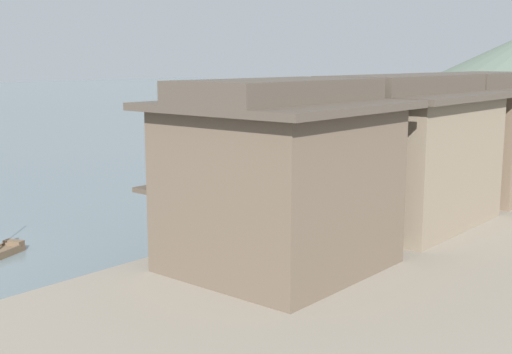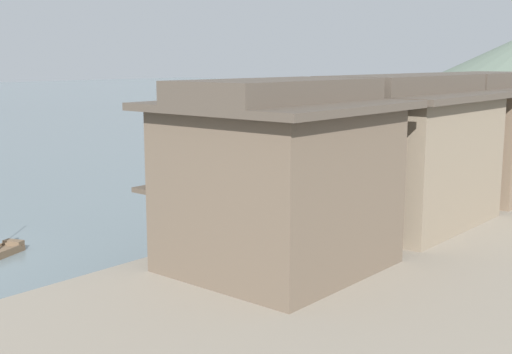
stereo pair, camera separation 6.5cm
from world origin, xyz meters
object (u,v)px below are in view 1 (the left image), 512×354
(boat_midriver_drifting, at_px, (493,140))
(house_waterfront_second, at_px, (402,151))
(house_waterfront_tall, at_px, (478,135))
(house_waterfront_nearest, at_px, (279,177))
(boat_moored_second, at_px, (415,177))
(boat_moored_far, at_px, (391,160))
(boat_midriver_upstream, at_px, (511,149))
(boat_moored_nearest, at_px, (198,235))
(boat_moored_third, at_px, (501,134))
(boat_upstream_distant, at_px, (276,217))

(boat_midriver_drifting, relative_size, house_waterfront_second, 0.70)
(house_waterfront_tall, bearing_deg, house_waterfront_nearest, -90.02)
(boat_moored_second, relative_size, house_waterfront_second, 0.51)
(boat_moored_far, height_order, boat_midriver_upstream, boat_moored_far)
(boat_midriver_drifting, relative_size, boat_midriver_upstream, 1.44)
(boat_moored_nearest, height_order, boat_moored_third, boat_moored_nearest)
(house_waterfront_nearest, relative_size, house_waterfront_tall, 0.99)
(house_waterfront_tall, bearing_deg, boat_moored_nearest, -114.28)
(boat_moored_second, bearing_deg, boat_moored_third, 99.89)
(boat_moored_second, relative_size, boat_moored_far, 1.04)
(boat_midriver_drifting, bearing_deg, house_waterfront_nearest, -77.48)
(house_waterfront_nearest, bearing_deg, house_waterfront_tall, 89.98)
(boat_midriver_upstream, bearing_deg, house_waterfront_nearest, -80.72)
(boat_moored_second, height_order, house_waterfront_nearest, house_waterfront_nearest)
(boat_moored_third, bearing_deg, boat_midriver_upstream, -66.20)
(boat_upstream_distant, bearing_deg, house_waterfront_tall, 57.28)
(boat_moored_far, bearing_deg, boat_upstream_distant, -76.31)
(boat_upstream_distant, distance_m, house_waterfront_nearest, 9.91)
(boat_midriver_upstream, relative_size, boat_upstream_distant, 0.95)
(boat_moored_nearest, bearing_deg, house_waterfront_nearest, -21.39)
(boat_moored_second, xyz_separation_m, boat_moored_far, (-4.27, 4.57, 0.15))
(boat_moored_far, distance_m, boat_midriver_drifting, 18.60)
(boat_moored_nearest, bearing_deg, boat_midriver_drifting, 95.12)
(boat_moored_second, height_order, boat_moored_third, boat_moored_third)
(boat_moored_third, distance_m, boat_moored_far, 24.06)
(boat_moored_nearest, relative_size, house_waterfront_second, 0.52)
(boat_moored_third, distance_m, boat_midriver_upstream, 11.93)
(house_waterfront_second, bearing_deg, boat_midriver_drifting, 105.19)
(boat_moored_third, distance_m, house_waterfront_second, 44.23)
(house_waterfront_second, xyz_separation_m, house_waterfront_tall, (0.01, 8.01, 0.01))
(boat_midriver_upstream, bearing_deg, house_waterfront_second, -78.37)
(boat_moored_third, height_order, boat_midriver_drifting, boat_moored_third)
(boat_midriver_upstream, height_order, house_waterfront_nearest, house_waterfront_nearest)
(boat_upstream_distant, bearing_deg, boat_moored_nearest, -94.81)
(boat_upstream_distant, bearing_deg, boat_midriver_upstream, 91.21)
(boat_moored_second, relative_size, boat_midriver_drifting, 0.73)
(boat_moored_nearest, bearing_deg, boat_moored_second, 90.34)
(boat_moored_third, relative_size, house_waterfront_tall, 0.61)
(boat_moored_third, relative_size, house_waterfront_second, 0.53)
(boat_moored_nearest, height_order, boat_moored_far, boat_moored_nearest)
(boat_midriver_upstream, bearing_deg, boat_moored_second, -89.43)
(boat_moored_third, xyz_separation_m, boat_upstream_distant, (5.51, -43.69, 0.08))
(boat_moored_second, distance_m, house_waterfront_nearest, 23.43)
(boat_moored_third, distance_m, boat_upstream_distant, 44.03)
(boat_midriver_upstream, relative_size, house_waterfront_tall, 0.56)
(boat_moored_far, height_order, house_waterfront_nearest, house_waterfront_nearest)
(boat_moored_second, bearing_deg, boat_upstream_distant, -88.04)
(boat_moored_third, bearing_deg, house_waterfront_nearest, -77.43)
(boat_moored_third, xyz_separation_m, house_waterfront_nearest, (11.34, -50.87, 3.61))
(boat_midriver_upstream, distance_m, house_waterfront_second, 32.55)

